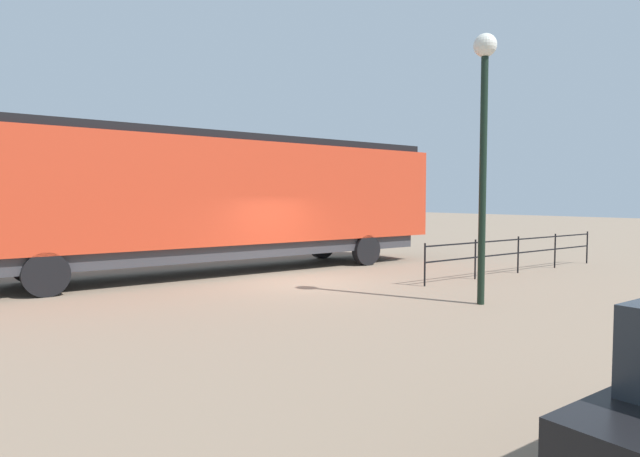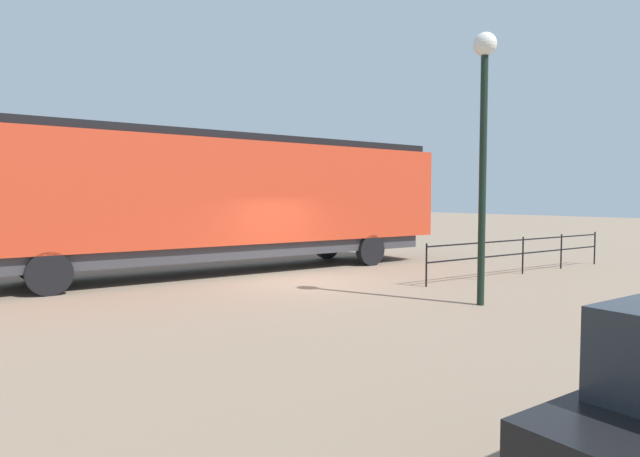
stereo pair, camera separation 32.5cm
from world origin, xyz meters
name	(u,v)px [view 2 (the right image)]	position (x,y,z in m)	size (l,w,h in m)	color
ground_plane	(304,282)	(0.00, 0.00, 0.00)	(120.00, 120.00, 0.00)	#84705B
locomotive	(236,197)	(-3.22, -0.57, 2.45)	(3.01, 16.20, 4.41)	red
lamp_post	(484,114)	(4.99, 1.51, 4.27)	(0.51, 0.51, 6.05)	black
platform_fence	(523,250)	(2.54, 6.66, 0.77)	(0.05, 8.74, 1.19)	black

